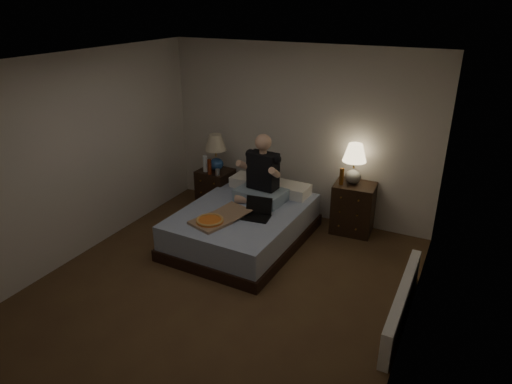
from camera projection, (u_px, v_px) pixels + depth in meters
The scene contains 19 objects.
floor at pixel (221, 288), 5.21m from camera, with size 4.00×4.50×0.00m, color brown.
ceiling at pixel (212, 63), 4.22m from camera, with size 4.00×4.50×0.00m, color white.
wall_back at pixel (298, 133), 6.56m from camera, with size 4.00×2.50×0.00m, color silver.
wall_front at pixel (31, 311), 2.87m from camera, with size 4.00×2.50×0.00m, color silver.
wall_left at pixel (76, 159), 5.54m from camera, with size 4.50×2.50×0.00m, color silver.
wall_right at pixel (418, 228), 3.88m from camera, with size 4.50×2.50×0.00m, color silver.
bed at pixel (243, 226), 6.11m from camera, with size 1.44×1.92×0.48m, color #546FA8.
nightstand_left at pixel (216, 189), 7.05m from camera, with size 0.49×0.44×0.63m, color black.
nightstand_right at pixel (354, 207), 6.36m from camera, with size 0.55×0.49×0.71m, color black.
lamp_left at pixel (216, 152), 6.82m from camera, with size 0.32×0.32×0.56m, color #244987, non-canonical shape.
lamp_right at pixel (354, 164), 6.12m from camera, with size 0.32×0.32×0.56m, color gray, non-canonical shape.
water_bottle at pixel (205, 164), 6.83m from camera, with size 0.07×0.07×0.25m, color silver.
soda_can at pixel (218, 172), 6.71m from camera, with size 0.07×0.07×0.10m, color beige.
beer_bottle_left at pixel (209, 167), 6.73m from camera, with size 0.06×0.06×0.23m, color #62220E.
beer_bottle_right at pixel (342, 176), 6.15m from camera, with size 0.06×0.06×0.23m, color #60340D.
person at pixel (261, 169), 6.09m from camera, with size 0.66×0.52×0.93m, color black, non-canonical shape.
laptop at pixel (256, 210), 5.73m from camera, with size 0.34×0.28×0.24m, color black, non-canonical shape.
pizza_box at pixel (210, 221), 5.61m from camera, with size 0.40×0.76×0.08m, color #A17E60, non-canonical shape.
radiator at pixel (402, 303), 4.62m from camera, with size 0.10×1.60×0.40m, color white.
Camera 1 is at (2.32, -3.70, 3.07)m, focal length 32.00 mm.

